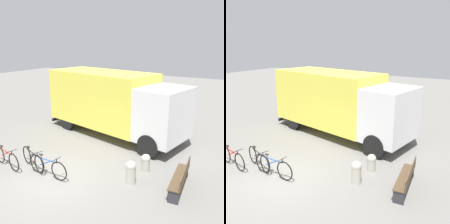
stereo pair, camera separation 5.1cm
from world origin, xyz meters
TOP-DOWN VIEW (x-y plane):
  - ground_plane at (0.00, 0.00)m, footprint 60.00×60.00m
  - delivery_truck at (-0.48, 5.15)m, footprint 8.11×3.95m
  - park_bench at (4.20, 1.75)m, footprint 0.59×1.95m
  - bicycle_near at (-2.20, -0.20)m, footprint 1.81×0.47m
  - bicycle_middle at (-1.23, 0.25)m, footprint 1.76×0.66m
  - bicycle_far at (-0.26, 0.08)m, footprint 1.83×0.44m
  - bollard_near_bench at (2.57, 1.24)m, footprint 0.37×0.37m
  - bollard_far_bench at (2.67, 2.31)m, footprint 0.35×0.35m

SIDE VIEW (x-z plane):
  - ground_plane at x=0.00m, z-range 0.00..0.00m
  - bollard_far_bench at x=2.67m, z-range 0.02..0.70m
  - bicycle_near at x=-2.20m, z-range -0.02..0.80m
  - bicycle_middle at x=-1.23m, z-range -0.02..0.80m
  - bicycle_far at x=-0.26m, z-range -0.02..0.80m
  - bollard_near_bench at x=2.57m, z-range 0.03..0.87m
  - park_bench at x=4.20m, z-range 0.05..0.87m
  - delivery_truck at x=-0.48m, z-range 0.18..3.48m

